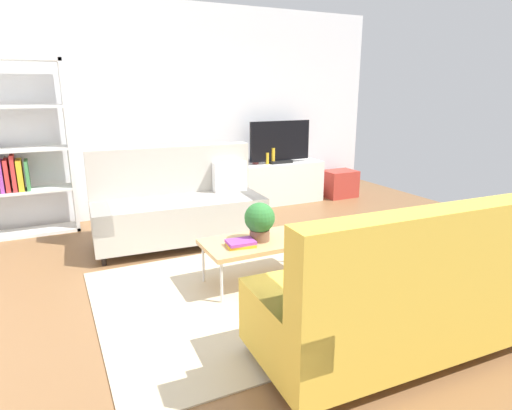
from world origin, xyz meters
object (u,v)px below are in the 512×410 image
tv (280,143)px  bottle_1 (273,156)px  couch_green (399,296)px  coffee_table (263,242)px  bookshelf (17,156)px  vase_1 (256,159)px  table_book_0 (241,245)px  tv_console (279,183)px  vase_0 (244,161)px  storage_trunk (340,184)px  bottle_0 (267,158)px  potted_plant (260,220)px  couch_beige (178,205)px

tv → bottle_1: 0.23m
couch_green → coffee_table: (-0.28, 1.42, -0.05)m
bookshelf → vase_1: (3.16, 0.03, -0.26)m
tv → table_book_0: 3.14m
tv_console → vase_0: 0.70m
bookshelf → storage_trunk: size_ratio=4.04×
vase_0 → bottle_1: (0.45, -0.09, 0.05)m
vase_1 → bottle_0: (0.15, -0.09, 0.01)m
tv → vase_1: (-0.38, 0.07, -0.23)m
couch_green → vase_1: bearing=79.7°
tv → bottle_0: bearing=-175.0°
couch_green → bottle_0: couch_green is taller
potted_plant → table_book_0: size_ratio=1.47×
storage_trunk → vase_1: 1.57m
bookshelf → bottle_0: size_ratio=12.02×
table_book_0 → vase_1: vase_1 is taller
couch_beige → bottle_0: (1.69, 1.03, 0.29)m
tv_console → bottle_1: size_ratio=5.84×
coffee_table → tv_console: tv_console is taller
bookshelf → storage_trunk: 4.71m
couch_green → potted_plant: bearing=104.7°
coffee_table → storage_trunk: size_ratio=2.12×
vase_0 → storage_trunk: bearing=-5.1°
couch_beige → vase_0: size_ratio=14.15×
vase_0 → vase_1: vase_1 is taller
tv → storage_trunk: tv is taller
tv → bookshelf: 3.55m
tv_console → bottle_0: size_ratio=8.02×
couch_green → vase_1: couch_green is taller
tv → potted_plant: size_ratio=2.84×
vase_0 → vase_1: size_ratio=0.85×
potted_plant → bottle_1: (1.44, 2.45, 0.15)m
tv_console → vase_0: size_ratio=10.19×
couch_beige → table_book_0: bearing=98.3°
tv → potted_plant: bearing=-122.5°
storage_trunk → bottle_1: bearing=177.2°
vase_1 → bookshelf: bearing=-179.5°
tv → bookshelf: (-3.55, 0.04, 0.03)m
potted_plant → bottle_0: 2.80m
vase_0 → bottle_0: (0.35, -0.09, 0.02)m
potted_plant → bottle_0: bottle_0 is taller
couch_green → tv: (1.26, 3.89, 0.51)m
storage_trunk → potted_plant: 3.61m
bookshelf → potted_plant: size_ratio=5.97×
potted_plant → vase_1: vase_1 is taller
couch_beige → vase_0: couch_beige is taller
couch_green → tv: 4.12m
couch_green → tv: bearing=74.3°
tv_console → tv: tv is taller
couch_beige → storage_trunk: size_ratio=3.74×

